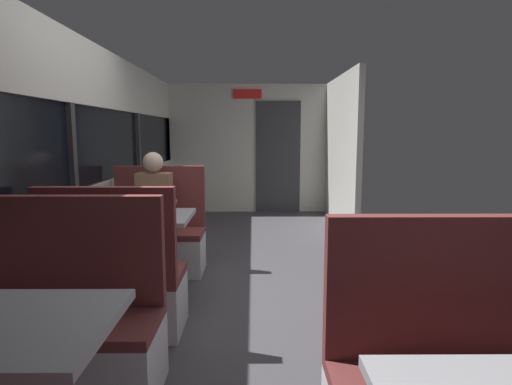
{
  "coord_description": "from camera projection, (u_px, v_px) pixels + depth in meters",
  "views": [
    {
      "loc": [
        0.1,
        -3.65,
        1.46
      ],
      "look_at": [
        0.13,
        1.07,
        0.79
      ],
      "focal_mm": 30.26,
      "sensor_mm": 36.0,
      "label": 1
    }
  ],
  "objects": [
    {
      "name": "dining_table_mid_window",
      "position": [
        139.0,
        226.0,
        3.77
      ],
      "size": [
        0.9,
        0.7,
        0.74
      ],
      "color": "#9E9EA3",
      "rests_on": "ground_plane"
    },
    {
      "name": "ground_plane",
      "position": [
        242.0,
        299.0,
        3.82
      ],
      "size": [
        3.3,
        9.2,
        0.02
      ],
      "primitive_type": "cube",
      "color": "#423F44"
    },
    {
      "name": "seated_passenger",
      "position": [
        156.0,
        223.0,
        4.4
      ],
      "size": [
        0.47,
        0.55,
        1.26
      ],
      "color": "#26262D",
      "rests_on": "ground_plane"
    },
    {
      "name": "bench_near_window_facing_entry",
      "position": [
        74.0,
        337.0,
        2.39
      ],
      "size": [
        0.95,
        0.5,
        1.1
      ],
      "color": "silver",
      "rests_on": "ground_plane"
    },
    {
      "name": "carriage_end_bulkhead",
      "position": [
        251.0,
        150.0,
        7.82
      ],
      "size": [
        2.9,
        0.11,
        2.3
      ],
      "color": "beige",
      "rests_on": "ground_plane"
    },
    {
      "name": "bench_mid_window_facing_entry",
      "position": [
        158.0,
        241.0,
        4.5
      ],
      "size": [
        0.95,
        0.5,
        1.1
      ],
      "color": "silver",
      "rests_on": "ground_plane"
    },
    {
      "name": "carriage_window_panel_left",
      "position": [
        71.0,
        173.0,
        3.66
      ],
      "size": [
        0.09,
        8.48,
        2.3
      ],
      "color": "beige",
      "rests_on": "ground_plane"
    },
    {
      "name": "bench_mid_window_facing_end",
      "position": [
        116.0,
        289.0,
        3.12
      ],
      "size": [
        0.95,
        0.5,
        1.1
      ],
      "color": "silver",
      "rests_on": "ground_plane"
    },
    {
      "name": "carriage_aisle_panel_right",
      "position": [
        341.0,
        152.0,
        6.64
      ],
      "size": [
        0.08,
        2.4,
        2.3
      ],
      "primitive_type": "cube",
      "color": "beige",
      "rests_on": "ground_plane"
    }
  ]
}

